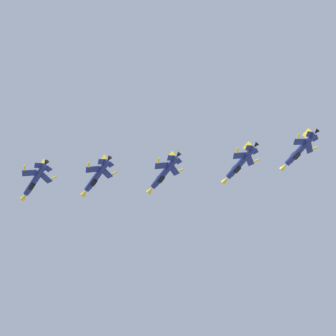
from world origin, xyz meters
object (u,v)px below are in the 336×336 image
(fighter_jet_right_wing, at_px, (164,173))
(fighter_jet_left_wing, at_px, (96,176))
(fighter_jet_left_outer, at_px, (240,163))
(fighter_jet_right_outer, at_px, (300,150))
(fighter_jet_lead, at_px, (35,180))

(fighter_jet_right_wing, bearing_deg, fighter_jet_left_wing, 138.97)
(fighter_jet_left_outer, height_order, fighter_jet_right_outer, fighter_jet_right_outer)
(fighter_jet_left_wing, distance_m, fighter_jet_right_wing, 20.73)
(fighter_jet_right_outer, bearing_deg, fighter_jet_right_wing, 136.05)
(fighter_jet_left_outer, bearing_deg, fighter_jet_lead, 139.20)
(fighter_jet_left_outer, relative_size, fighter_jet_right_outer, 1.00)
(fighter_jet_right_wing, xyz_separation_m, fighter_jet_right_outer, (30.74, -27.64, 3.98))
(fighter_jet_left_wing, xyz_separation_m, fighter_jet_right_wing, (16.04, -13.01, -1.74))
(fighter_jet_lead, bearing_deg, fighter_jet_left_wing, -39.08)
(fighter_jet_left_outer, distance_m, fighter_jet_right_outer, 18.53)
(fighter_jet_lead, bearing_deg, fighter_jet_right_outer, -42.07)
(fighter_jet_left_outer, bearing_deg, fighter_jet_right_outer, -46.39)
(fighter_jet_left_wing, height_order, fighter_jet_right_wing, fighter_jet_left_wing)
(fighter_jet_lead, relative_size, fighter_jet_right_outer, 1.00)
(fighter_jet_lead, height_order, fighter_jet_left_outer, fighter_jet_left_outer)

